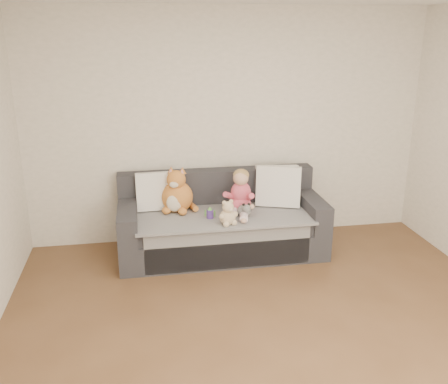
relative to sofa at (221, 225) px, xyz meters
name	(u,v)px	position (x,y,z in m)	size (l,w,h in m)	color
room_shell	(279,181)	(0.16, -1.64, 0.99)	(5.00, 5.00, 5.00)	brown
sofa	(221,225)	(0.00, 0.00, 0.00)	(2.20, 0.94, 0.85)	#29292E
cushion_left	(157,191)	(-0.68, 0.18, 0.37)	(0.46, 0.22, 0.42)	silver
cushion_right_back	(277,184)	(0.67, 0.16, 0.38)	(0.49, 0.26, 0.44)	silver
cushion_right_front	(278,186)	(0.66, 0.06, 0.39)	(0.53, 0.37, 0.46)	silver
toddler	(240,195)	(0.19, -0.09, 0.36)	(0.35, 0.49, 0.48)	#DF4E5E
plush_cat	(177,194)	(-0.46, 0.08, 0.35)	(0.39, 0.36, 0.51)	#BE5E2A
teddy_bear	(228,215)	(0.00, -0.40, 0.27)	(0.20, 0.17, 0.27)	#C9B88B
plush_cow	(245,210)	(0.21, -0.22, 0.24)	(0.14, 0.22, 0.17)	white
sippy_cup	(210,212)	(-0.15, -0.20, 0.23)	(0.11, 0.09, 0.13)	#51348E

